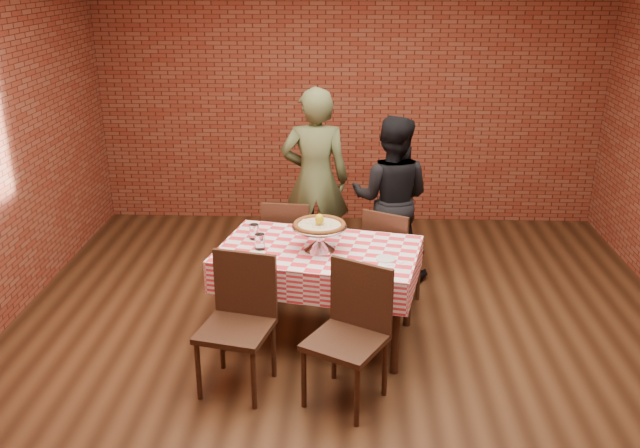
# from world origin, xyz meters

# --- Properties ---
(ground) EXTENTS (6.00, 6.00, 0.00)m
(ground) POSITION_xyz_m (0.00, 0.00, 0.00)
(ground) COLOR black
(ground) RESTS_ON ground
(back_wall) EXTENTS (5.50, 0.00, 5.50)m
(back_wall) POSITION_xyz_m (0.00, 3.00, 1.45)
(back_wall) COLOR maroon
(back_wall) RESTS_ON ground
(table) EXTENTS (1.61, 1.15, 0.75)m
(table) POSITION_xyz_m (-0.21, 0.28, 0.38)
(table) COLOR #3B1F12
(table) RESTS_ON ground
(tablecloth) EXTENTS (1.65, 1.20, 0.25)m
(tablecloth) POSITION_xyz_m (-0.21, 0.28, 0.63)
(tablecloth) COLOR #E82F3B
(tablecloth) RESTS_ON table
(pizza_stand) EXTENTS (0.45, 0.45, 0.19)m
(pizza_stand) POSITION_xyz_m (-0.21, 0.25, 0.85)
(pizza_stand) COLOR silver
(pizza_stand) RESTS_ON tablecloth
(pizza) EXTENTS (0.42, 0.42, 0.03)m
(pizza) POSITION_xyz_m (-0.21, 0.25, 0.95)
(pizza) COLOR beige
(pizza) RESTS_ON pizza_stand
(lemon) EXTENTS (0.07, 0.07, 0.09)m
(lemon) POSITION_xyz_m (-0.21, 0.25, 1.00)
(lemon) COLOR gold
(lemon) RESTS_ON pizza
(water_glass_left) EXTENTS (0.09, 0.09, 0.12)m
(water_glass_left) POSITION_xyz_m (-0.65, 0.24, 0.82)
(water_glass_left) COLOR white
(water_glass_left) RESTS_ON tablecloth
(water_glass_right) EXTENTS (0.09, 0.09, 0.12)m
(water_glass_right) POSITION_xyz_m (-0.72, 0.44, 0.82)
(water_glass_right) COLOR white
(water_glass_right) RESTS_ON tablecloth
(side_plate) EXTENTS (0.17, 0.17, 0.01)m
(side_plate) POSITION_xyz_m (0.28, 0.09, 0.76)
(side_plate) COLOR white
(side_plate) RESTS_ON tablecloth
(sweetener_packet_a) EXTENTS (0.05, 0.04, 0.00)m
(sweetener_packet_a) POSITION_xyz_m (0.31, -0.01, 0.76)
(sweetener_packet_a) COLOR white
(sweetener_packet_a) RESTS_ON tablecloth
(sweetener_packet_b) EXTENTS (0.06, 0.06, 0.00)m
(sweetener_packet_b) POSITION_xyz_m (0.38, 0.04, 0.76)
(sweetener_packet_b) COLOR white
(sweetener_packet_b) RESTS_ON tablecloth
(condiment_caddy) EXTENTS (0.12, 0.11, 0.13)m
(condiment_caddy) POSITION_xyz_m (-0.08, 0.55, 0.82)
(condiment_caddy) COLOR silver
(condiment_caddy) RESTS_ON tablecloth
(chair_near_left) EXTENTS (0.55, 0.55, 0.94)m
(chair_near_left) POSITION_xyz_m (-0.74, -0.44, 0.47)
(chair_near_left) COLOR #3B1F12
(chair_near_left) RESTS_ON ground
(chair_near_right) EXTENTS (0.62, 0.62, 0.94)m
(chair_near_right) POSITION_xyz_m (-0.00, -0.56, 0.47)
(chair_near_right) COLOR #3B1F12
(chair_near_right) RESTS_ON ground
(chair_far_left) EXTENTS (0.45, 0.45, 0.89)m
(chair_far_left) POSITION_xyz_m (-0.50, 1.09, 0.44)
(chair_far_left) COLOR #3B1F12
(chair_far_left) RESTS_ON ground
(chair_far_right) EXTENTS (0.54, 0.54, 0.88)m
(chair_far_right) POSITION_xyz_m (0.39, 0.89, 0.44)
(chair_far_right) COLOR #3B1F12
(chair_far_right) RESTS_ON ground
(diner_olive) EXTENTS (0.66, 0.45, 1.74)m
(diner_olive) POSITION_xyz_m (-0.31, 1.64, 0.87)
(diner_olive) COLOR #4C5531
(diner_olive) RESTS_ON ground
(diner_black) EXTENTS (0.85, 0.73, 1.53)m
(diner_black) POSITION_xyz_m (0.39, 1.45, 0.76)
(diner_black) COLOR black
(diner_black) RESTS_ON ground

